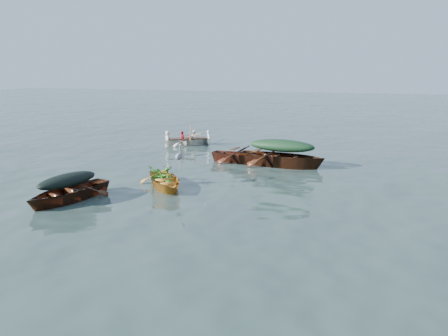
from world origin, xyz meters
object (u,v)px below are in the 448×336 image
at_px(dark_covered_boat, 69,201).
at_px(yellow_dinghy, 165,187).
at_px(open_wooden_boat, 246,163).
at_px(heron, 179,161).
at_px(green_tarp_boat, 281,166).
at_px(rowed_boat, 188,145).

bearing_deg(dark_covered_boat, yellow_dinghy, 60.48).
height_order(yellow_dinghy, open_wooden_boat, open_wooden_boat).
height_order(yellow_dinghy, heron, heron).
relative_size(open_wooden_boat, heron, 4.73).
distance_m(yellow_dinghy, dark_covered_boat, 3.22).
xyz_separation_m(dark_covered_boat, open_wooden_boat, (3.64, 7.26, 0.00)).
relative_size(green_tarp_boat, heron, 5.55).
distance_m(dark_covered_boat, open_wooden_boat, 8.12).
relative_size(dark_covered_boat, heron, 4.22).
height_order(yellow_dinghy, green_tarp_boat, green_tarp_boat).
relative_size(dark_covered_boat, rowed_boat, 1.08).
bearing_deg(rowed_boat, green_tarp_boat, -153.91).
distance_m(open_wooden_boat, rowed_boat, 5.49).
distance_m(yellow_dinghy, rowed_boat, 8.72).
height_order(green_tarp_boat, heron, heron).
xyz_separation_m(open_wooden_boat, heron, (-1.14, -4.44, 0.90)).
height_order(dark_covered_boat, rowed_boat, dark_covered_boat).
height_order(yellow_dinghy, dark_covered_boat, dark_covered_boat).
bearing_deg(green_tarp_boat, dark_covered_boat, 148.89).
xyz_separation_m(yellow_dinghy, dark_covered_boat, (-2.12, -2.43, 0.00)).
distance_m(green_tarp_boat, rowed_boat, 6.90).
distance_m(open_wooden_boat, heron, 4.67).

